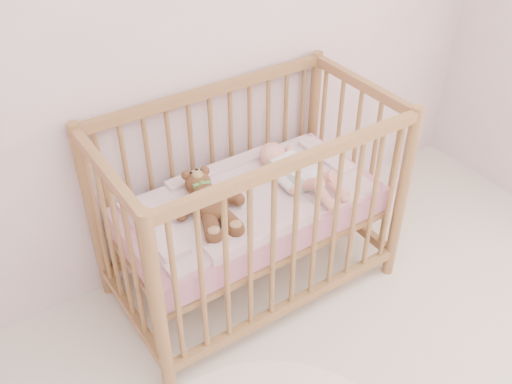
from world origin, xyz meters
TOP-DOWN VIEW (x-y plane):
  - wall_back at (0.00, 2.00)m, footprint 4.00×0.02m
  - crib at (0.20, 1.60)m, footprint 1.36×0.76m
  - mattress at (0.20, 1.60)m, footprint 1.22×0.62m
  - blanket at (0.20, 1.60)m, footprint 1.10×0.58m
  - baby at (0.45, 1.58)m, footprint 0.34×0.60m
  - teddy_bear at (-0.03, 1.58)m, footprint 0.43×0.54m

SIDE VIEW (x-z plane):
  - mattress at x=0.20m, z-range 0.42..0.55m
  - crib at x=0.20m, z-range 0.00..1.00m
  - blanket at x=0.20m, z-range 0.53..0.59m
  - baby at x=0.45m, z-range 0.57..0.70m
  - teddy_bear at x=-0.03m, z-range 0.58..0.71m
  - wall_back at x=0.00m, z-range 0.00..2.70m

